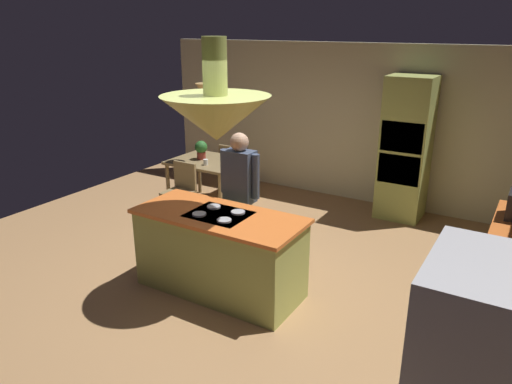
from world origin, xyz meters
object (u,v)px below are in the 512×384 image
object	(u,v)px
kitchen_island	(220,252)
cup_on_table	(206,162)
chair_facing_island	(181,187)
chair_by_back_wall	(233,165)
oven_tower	(406,149)
potted_plant_on_table	(201,149)
dining_table	(208,166)
person_at_island	(240,191)

from	to	relation	value
kitchen_island	cup_on_table	size ratio (longest dim) A/B	20.63
chair_facing_island	cup_on_table	distance (m)	0.56
chair_facing_island	chair_by_back_wall	size ratio (longest dim) A/B	1.00
oven_tower	cup_on_table	distance (m)	3.02
chair_by_back_wall	potted_plant_on_table	size ratio (longest dim) A/B	2.90
dining_table	potted_plant_on_table	bearing A→B (deg)	179.02
dining_table	chair_by_back_wall	size ratio (longest dim) A/B	1.32
dining_table	potted_plant_on_table	size ratio (longest dim) A/B	3.81
person_at_island	chair_facing_island	xyz separation A→B (m)	(-1.53, 0.73, -0.44)
oven_tower	dining_table	world-z (taller)	oven_tower
potted_plant_on_table	chair_facing_island	bearing A→B (deg)	-78.93
chair_by_back_wall	chair_facing_island	bearing A→B (deg)	90.00
kitchen_island	chair_facing_island	distance (m)	2.21
kitchen_island	dining_table	distance (m)	2.71
potted_plant_on_table	cup_on_table	world-z (taller)	potted_plant_on_table
kitchen_island	chair_by_back_wall	bearing A→B (deg)	121.34
person_at_island	oven_tower	bearing A→B (deg)	63.59
kitchen_island	dining_table	bearing A→B (deg)	128.99
kitchen_island	chair_by_back_wall	size ratio (longest dim) A/B	2.13
potted_plant_on_table	chair_by_back_wall	bearing A→B (deg)	78.86
oven_tower	person_at_island	bearing A→B (deg)	-116.41
chair_facing_island	chair_by_back_wall	xyz separation A→B (m)	(0.00, 1.38, 0.00)
oven_tower	dining_table	size ratio (longest dim) A/B	1.86
dining_table	cup_on_table	xyz separation A→B (m)	(0.13, -0.24, 0.14)
potted_plant_on_table	cup_on_table	distance (m)	0.37
kitchen_island	chair_facing_island	bearing A→B (deg)	140.35
cup_on_table	kitchen_island	bearing A→B (deg)	-49.85
kitchen_island	oven_tower	bearing A→B (deg)	71.26
kitchen_island	chair_by_back_wall	xyz separation A→B (m)	(-1.70, 2.79, 0.04)
oven_tower	kitchen_island	bearing A→B (deg)	-108.74
kitchen_island	person_at_island	xyz separation A→B (m)	(-0.17, 0.68, 0.48)
kitchen_island	oven_tower	size ratio (longest dim) A/B	0.87
kitchen_island	oven_tower	distance (m)	3.48
chair_by_back_wall	potted_plant_on_table	bearing A→B (deg)	78.86
chair_facing_island	chair_by_back_wall	bearing A→B (deg)	90.00
dining_table	person_at_island	xyz separation A→B (m)	(1.53, -1.42, 0.28)
chair_facing_island	chair_by_back_wall	world-z (taller)	same
chair_by_back_wall	cup_on_table	xyz separation A→B (m)	(0.13, -0.93, 0.30)
chair_facing_island	dining_table	bearing A→B (deg)	90.00
person_at_island	chair_facing_island	bearing A→B (deg)	154.47
oven_tower	cup_on_table	xyz separation A→B (m)	(-2.67, -1.38, -0.26)
oven_tower	chair_facing_island	world-z (taller)	oven_tower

